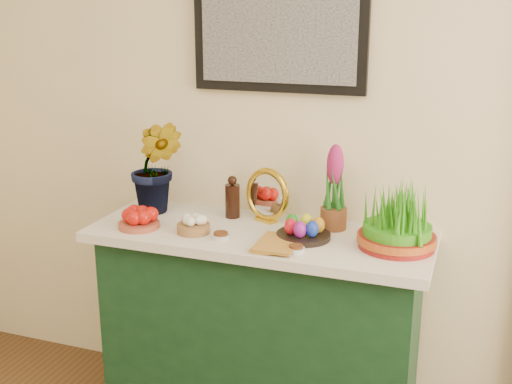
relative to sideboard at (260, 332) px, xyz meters
The scene contains 13 objects.
sideboard is the anchor object (origin of this frame).
tablecloth 0.45m from the sideboard, ahead, with size 1.40×0.55×0.04m, color silver.
hyacinth_green 0.90m from the sideboard, behind, with size 0.28×0.24×0.55m, color #20681E.
apple_bowl 0.71m from the sideboard, 164.78° to the right, with size 0.20×0.20×0.09m.
garlic_basket 0.57m from the sideboard, 155.95° to the right, with size 0.16×0.16×0.08m.
vinegar_cruet 0.59m from the sideboard, 143.65° to the left, with size 0.06×0.06×0.19m.
mirror 0.59m from the sideboard, 96.91° to the left, with size 0.23×0.13×0.23m.
book 0.50m from the sideboard, 73.85° to the right, with size 0.14×0.21×0.03m, color #B77E2C.
spice_dish_left 0.51m from the sideboard, 129.33° to the right, with size 0.07×0.07×0.03m.
spice_dish_right 0.55m from the sideboard, 40.48° to the right, with size 0.07×0.07×0.03m.
egg_plate 0.53m from the sideboard, ahead, with size 0.28×0.28×0.09m.
hyacinth_pink 0.70m from the sideboard, 25.57° to the left, with size 0.11×0.11×0.36m.
wheatgrass_sabzeh 0.79m from the sideboard, ahead, with size 0.30×0.30×0.25m.
Camera 1 is at (0.58, -0.33, 1.78)m, focal length 45.00 mm.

